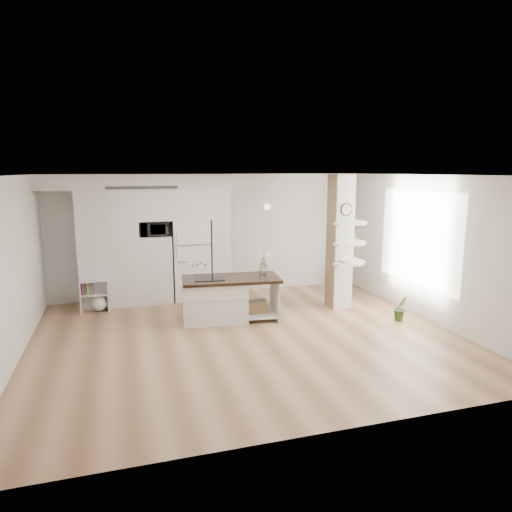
{
  "coord_description": "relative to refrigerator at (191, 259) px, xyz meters",
  "views": [
    {
      "loc": [
        -1.95,
        -7.06,
        2.77
      ],
      "look_at": [
        0.43,
        0.9,
        1.21
      ],
      "focal_mm": 32.0,
      "sensor_mm": 36.0,
      "label": 1
    }
  ],
  "objects": [
    {
      "name": "floor",
      "position": [
        0.53,
        -2.68,
        -0.88
      ],
      "size": [
        7.0,
        6.0,
        0.01
      ],
      "primitive_type": "cube",
      "color": "tan",
      "rests_on": "ground"
    },
    {
      "name": "room",
      "position": [
        0.53,
        -2.68,
        0.98
      ],
      "size": [
        7.04,
        6.04,
        2.72
      ],
      "color": "white",
      "rests_on": "ground"
    },
    {
      "name": "cabinet_wall",
      "position": [
        -0.92,
        -0.01,
        0.63
      ],
      "size": [
        4.0,
        0.71,
        2.7
      ],
      "color": "silver",
      "rests_on": "floor"
    },
    {
      "name": "refrigerator",
      "position": [
        0.0,
        0.0,
        0.0
      ],
      "size": [
        0.78,
        0.69,
        1.75
      ],
      "color": "white",
      "rests_on": "floor"
    },
    {
      "name": "column",
      "position": [
        2.9,
        -1.55,
        0.48
      ],
      "size": [
        0.69,
        0.9,
        2.7
      ],
      "color": "silver",
      "rests_on": "floor"
    },
    {
      "name": "window",
      "position": [
        4.0,
        -2.38,
        0.62
      ],
      "size": [
        0.0,
        2.4,
        2.4
      ],
      "primitive_type": "plane",
      "rotation": [
        1.57,
        0.0,
        -1.57
      ],
      "color": "white",
      "rests_on": "room"
    },
    {
      "name": "pendant_light",
      "position": [
        2.23,
        -2.53,
        1.24
      ],
      "size": [
        0.12,
        0.12,
        0.1
      ],
      "primitive_type": "cylinder",
      "color": "white",
      "rests_on": "room"
    },
    {
      "name": "kitchen_island",
      "position": [
        0.3,
        -1.66,
        -0.45
      ],
      "size": [
        1.88,
        1.04,
        1.38
      ],
      "rotation": [
        0.0,
        0.0,
        -0.1
      ],
      "color": "silver",
      "rests_on": "floor"
    },
    {
      "name": "bookshelf",
      "position": [
        -1.96,
        -0.42,
        -0.59
      ],
      "size": [
        0.56,
        0.33,
        0.65
      ],
      "rotation": [
        0.0,
        0.0,
        -0.03
      ],
      "color": "silver",
      "rests_on": "floor"
    },
    {
      "name": "floor_plant_a",
      "position": [
        3.52,
        -2.65,
        -0.64
      ],
      "size": [
        0.27,
        0.22,
        0.48
      ],
      "primitive_type": "imported",
      "rotation": [
        0.0,
        0.0,
        0.03
      ],
      "color": "#376428",
      "rests_on": "floor"
    },
    {
      "name": "floor_plant_b",
      "position": [
        3.52,
        -0.18,
        -0.62
      ],
      "size": [
        0.33,
        0.33,
        0.51
      ],
      "primitive_type": "imported",
      "rotation": [
        0.0,
        0.0,
        -0.18
      ],
      "color": "#376428",
      "rests_on": "floor"
    },
    {
      "name": "microwave",
      "position": [
        -0.75,
        -0.06,
        0.69
      ],
      "size": [
        0.54,
        0.37,
        0.3
      ],
      "primitive_type": "imported",
      "color": "#2D2D2D",
      "rests_on": "cabinet_wall"
    },
    {
      "name": "shelf_plant",
      "position": [
        3.15,
        -1.38,
        0.65
      ],
      "size": [
        0.27,
        0.23,
        0.3
      ],
      "primitive_type": "imported",
      "color": "#376428",
      "rests_on": "column"
    },
    {
      "name": "decor_bowl",
      "position": [
        2.82,
        -1.78,
        0.13
      ],
      "size": [
        0.22,
        0.22,
        0.05
      ],
      "primitive_type": "imported",
      "color": "white",
      "rests_on": "column"
    }
  ]
}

